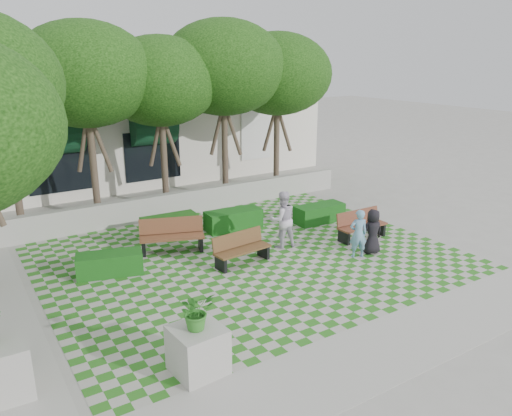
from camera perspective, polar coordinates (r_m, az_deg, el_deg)
ground at (r=14.60m, az=1.52°, el=-7.05°), size 90.00×90.00×0.00m
lawn at (r=15.37m, az=-0.57°, el=-5.74°), size 12.00×12.00×0.00m
sidewalk_south at (r=11.48m, az=15.21°, el=-14.97°), size 16.00×2.00×0.01m
retaining_wall at (r=19.57m, az=-8.66°, el=0.56°), size 15.00×0.36×0.90m
bench_east at (r=17.21m, az=11.91°, el=-1.94°), size 1.82×0.62×0.95m
bench_mid at (r=14.86m, az=-1.70°, el=-4.71°), size 1.84×0.79×0.94m
bench_west at (r=15.95m, az=-9.59°, el=-3.18°), size 2.10×1.30×1.05m
hedge_east at (r=18.64m, az=7.25°, el=-0.61°), size 1.91×0.80×0.66m
hedge_midright at (r=17.76m, az=-2.59°, el=-1.35°), size 2.05×0.93×0.70m
hedge_midleft at (r=17.50m, az=-9.82°, el=-1.94°), size 1.94×0.86×0.66m
hedge_west at (r=14.78m, az=-16.37°, el=-6.14°), size 1.94×1.19×0.63m
planter_front at (r=10.06m, az=-6.71°, el=-14.79°), size 1.02×1.02×1.70m
person_blue at (r=15.50m, az=11.61°, el=-2.89°), size 0.65×0.55×1.53m
person_dark at (r=15.91m, az=13.18°, el=-2.65°), size 0.76×0.55×1.43m
person_white at (r=15.96m, az=3.02°, el=-1.31°), size 1.02×0.86×1.87m
tree_row at (r=17.89m, az=-14.64°, el=14.06°), size 17.70×13.40×7.41m
building at (r=26.69m, az=-14.04°, el=9.24°), size 18.00×8.92×5.15m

